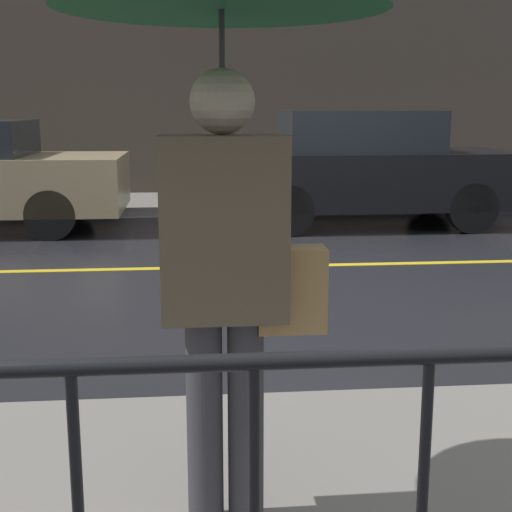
{
  "coord_description": "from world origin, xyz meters",
  "views": [
    {
      "loc": [
        -1.36,
        -7.33,
        1.64
      ],
      "look_at": [
        -0.94,
        -2.86,
        0.71
      ],
      "focal_mm": 50.0,
      "sensor_mm": 36.0,
      "label": 1
    }
  ],
  "objects": [
    {
      "name": "car_black",
      "position": [
        1.13,
        2.66,
        0.82
      ],
      "size": [
        4.0,
        1.9,
        1.61
      ],
      "color": "black",
      "rests_on": "ground_plane"
    },
    {
      "name": "sidewalk_far",
      "position": [
        0.0,
        4.75,
        0.07
      ],
      "size": [
        28.0,
        2.01,
        0.14
      ],
      "color": "slate",
      "rests_on": "ground_plane"
    },
    {
      "name": "building_storefront",
      "position": [
        0.0,
        5.9,
        3.14
      ],
      "size": [
        28.0,
        0.3,
        6.28
      ],
      "color": "#4C4238",
      "rests_on": "ground_plane"
    },
    {
      "name": "lane_marking",
      "position": [
        0.0,
        0.0,
        0.0
      ],
      "size": [
        25.2,
        0.12,
        0.01
      ],
      "color": "gold",
      "rests_on": "ground_plane"
    },
    {
      "name": "pedestrian",
      "position": [
        -1.24,
        -4.93,
        1.8
      ],
      "size": [
        1.09,
        1.09,
        2.06
      ],
      "color": "#333338",
      "rests_on": "sidewalk_near"
    },
    {
      "name": "ground_plane",
      "position": [
        0.0,
        0.0,
        0.0
      ],
      "size": [
        80.0,
        80.0,
        0.0
      ],
      "primitive_type": "plane",
      "color": "black"
    }
  ]
}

